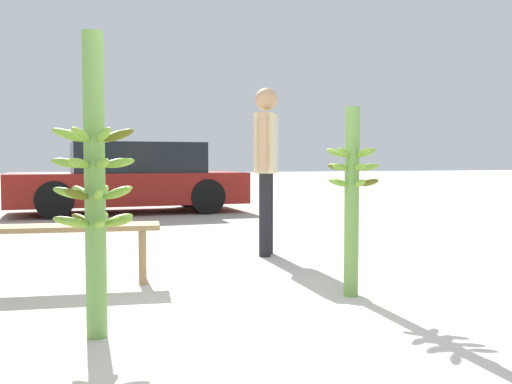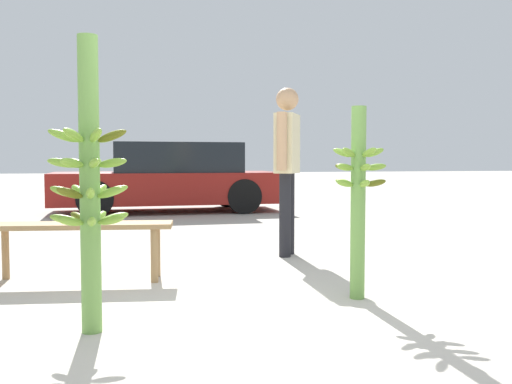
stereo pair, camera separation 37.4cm
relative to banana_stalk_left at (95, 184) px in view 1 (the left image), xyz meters
name	(u,v)px [view 1 (the left image)]	position (x,y,z in m)	size (l,w,h in m)	color
ground_plane	(250,324)	(0.89, -0.05, -0.86)	(80.00, 80.00, 0.00)	#B2AA9E
banana_stalk_left	(95,184)	(0.00, 0.00, 0.00)	(0.46, 0.46, 1.69)	#6B9E47
banana_stalk_center	(352,194)	(1.82, 0.37, -0.12)	(0.39, 0.39, 1.37)	#6B9E47
vendor_person	(266,156)	(1.87, 2.25, 0.17)	(0.39, 0.61, 1.73)	black
market_bench	(62,235)	(-0.15, 1.47, -0.46)	(1.55, 0.56, 0.48)	#99754C
parked_car	(131,179)	(1.18, 7.62, -0.23)	(4.26, 1.83, 1.31)	maroon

